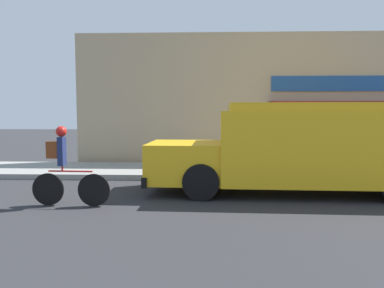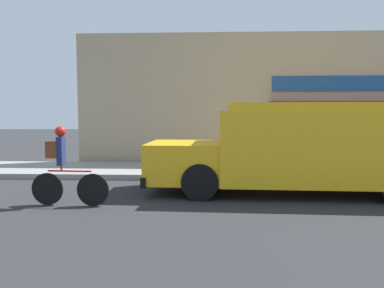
% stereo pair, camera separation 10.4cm
% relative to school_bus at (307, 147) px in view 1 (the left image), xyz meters
% --- Properties ---
extents(ground_plane, '(70.00, 70.00, 0.00)m').
position_rel_school_bus_xyz_m(ground_plane, '(0.69, 1.63, -1.15)').
color(ground_plane, '#2B2B2D').
extents(sidewalk, '(28.00, 2.88, 0.16)m').
position_rel_school_bus_xyz_m(sidewalk, '(0.69, 3.07, -1.07)').
color(sidewalk, gray).
rests_on(sidewalk, ground_plane).
extents(storefront, '(16.07, 1.04, 4.93)m').
position_rel_school_bus_xyz_m(storefront, '(0.74, 4.83, 1.31)').
color(storefront, tan).
rests_on(storefront, ground_plane).
extents(school_bus, '(7.07, 2.72, 2.21)m').
position_rel_school_bus_xyz_m(school_bus, '(0.00, 0.00, 0.00)').
color(school_bus, yellow).
rests_on(school_bus, ground_plane).
extents(cyclist, '(1.70, 0.23, 1.71)m').
position_rel_school_bus_xyz_m(cyclist, '(-5.47, -1.43, -0.32)').
color(cyclist, black).
rests_on(cyclist, ground_plane).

